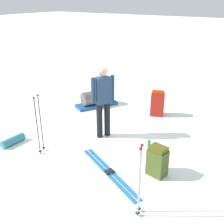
% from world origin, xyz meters
% --- Properties ---
extents(ground_plane, '(80.00, 80.00, 0.00)m').
position_xyz_m(ground_plane, '(0.00, 0.00, 0.00)').
color(ground_plane, white).
extents(skier_standing, '(0.51, 0.36, 1.70)m').
position_xyz_m(skier_standing, '(-0.04, -0.27, 0.95)').
color(skier_standing, black).
rests_on(skier_standing, ground_plane).
extents(ski_pair_near, '(0.97, 1.75, 0.05)m').
position_xyz_m(ski_pair_near, '(1.12, 0.66, 0.01)').
color(ski_pair_near, '#1F609F').
rests_on(ski_pair_near, ground_plane).
extents(backpack_large_dark, '(0.37, 0.43, 0.70)m').
position_xyz_m(backpack_large_dark, '(-1.86, 0.29, 0.34)').
color(backpack_large_dark, maroon).
rests_on(backpack_large_dark, ground_plane).
extents(backpack_bright, '(0.32, 0.38, 0.60)m').
position_xyz_m(backpack_bright, '(0.67, 1.43, 0.29)').
color(backpack_bright, '#3E4E1D').
rests_on(backpack_bright, ground_plane).
extents(ski_poles_planted_near, '(0.21, 0.11, 1.29)m').
position_xyz_m(ski_poles_planted_near, '(1.28, -0.96, 0.72)').
color(ski_poles_planted_near, black).
rests_on(ski_poles_planted_near, ground_plane).
extents(ski_poles_planted_far, '(0.16, 0.10, 1.22)m').
position_xyz_m(ski_poles_planted_far, '(1.75, 1.62, 0.68)').
color(ski_poles_planted_far, '#AEAEBA').
rests_on(ski_poles_planted_far, ground_plane).
extents(gear_sled, '(1.32, 0.99, 0.49)m').
position_xyz_m(gear_sled, '(-1.50, -1.54, 0.22)').
color(gear_sled, navy).
rests_on(gear_sled, ground_plane).
extents(sleeping_mat_rolled, '(0.56, 0.21, 0.18)m').
position_xyz_m(sleeping_mat_rolled, '(1.40, -1.76, 0.09)').
color(sleeping_mat_rolled, teal).
rests_on(sleeping_mat_rolled, ground_plane).
extents(thermos_bottle, '(0.07, 0.07, 0.26)m').
position_xyz_m(thermos_bottle, '(-0.00, 0.94, 0.13)').
color(thermos_bottle, '#1C7732').
rests_on(thermos_bottle, ground_plane).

